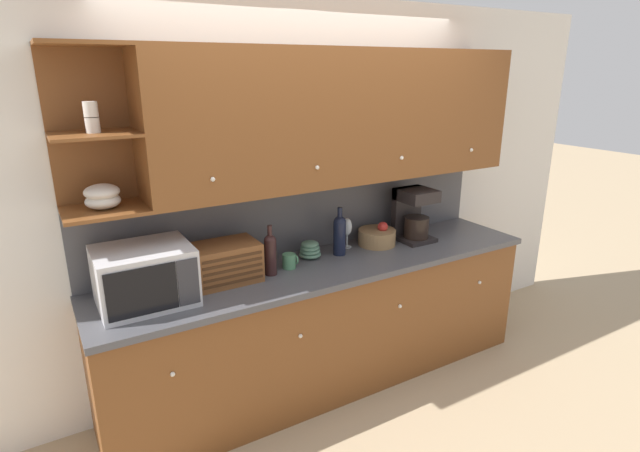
% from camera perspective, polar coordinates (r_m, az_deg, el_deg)
% --- Properties ---
extents(ground_plane, '(24.00, 24.00, 0.00)m').
position_cam_1_polar(ground_plane, '(4.00, -1.65, -14.92)').
color(ground_plane, tan).
extents(wall_back, '(5.44, 0.06, 2.60)m').
position_cam_1_polar(wall_back, '(3.50, -2.08, 3.54)').
color(wall_back, white).
rests_on(wall_back, ground_plane).
extents(counter_unit, '(3.06, 0.65, 0.91)m').
position_cam_1_polar(counter_unit, '(3.54, 0.79, -11.05)').
color(counter_unit, brown).
rests_on(counter_unit, ground_plane).
extents(backsplash_panel, '(3.04, 0.01, 0.52)m').
position_cam_1_polar(backsplash_panel, '(3.51, -1.77, 1.31)').
color(backsplash_panel, '#4C4C51').
rests_on(backsplash_panel, counter_unit).
extents(upper_cabinets, '(3.04, 0.40, 0.85)m').
position_cam_1_polar(upper_cabinets, '(3.31, 2.37, 12.34)').
color(upper_cabinets, brown).
rests_on(upper_cabinets, backsplash_panel).
extents(microwave, '(0.50, 0.42, 0.32)m').
position_cam_1_polar(microwave, '(2.90, -19.41, -5.39)').
color(microwave, silver).
rests_on(microwave, counter_unit).
extents(bread_box, '(0.40, 0.27, 0.24)m').
position_cam_1_polar(bread_box, '(3.08, -10.78, -4.11)').
color(bread_box, brown).
rests_on(bread_box, counter_unit).
extents(wine_bottle, '(0.08, 0.08, 0.32)m').
position_cam_1_polar(wine_bottle, '(3.12, -5.69, -3.05)').
color(wine_bottle, black).
rests_on(wine_bottle, counter_unit).
extents(mug, '(0.10, 0.09, 0.10)m').
position_cam_1_polar(mug, '(3.25, -3.51, -4.00)').
color(mug, '#4C845B').
rests_on(mug, counter_unit).
extents(bowl_stack_on_counter, '(0.15, 0.15, 0.12)m').
position_cam_1_polar(bowl_stack_on_counter, '(3.41, -1.15, -2.74)').
color(bowl_stack_on_counter, slate).
rests_on(bowl_stack_on_counter, counter_unit).
extents(second_wine_bottle, '(0.09, 0.09, 0.34)m').
position_cam_1_polar(second_wine_bottle, '(3.44, 2.25, -0.85)').
color(second_wine_bottle, black).
rests_on(second_wine_bottle, counter_unit).
extents(wine_glass, '(0.07, 0.07, 0.22)m').
position_cam_1_polar(wine_glass, '(3.58, 3.13, -0.19)').
color(wine_glass, silver).
rests_on(wine_glass, counter_unit).
extents(fruit_basket, '(0.27, 0.27, 0.17)m').
position_cam_1_polar(fruit_basket, '(3.68, 6.55, -1.22)').
color(fruit_basket, '#937047').
rests_on(fruit_basket, counter_unit).
extents(coffee_maker, '(0.25, 0.26, 0.39)m').
position_cam_1_polar(coffee_maker, '(3.79, 10.58, 1.34)').
color(coffee_maker, black).
rests_on(coffee_maker, counter_unit).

